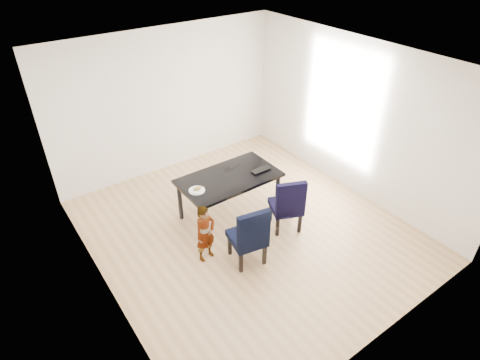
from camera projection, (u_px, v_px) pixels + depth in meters
floor at (247, 230)px, 6.47m from camera, size 4.50×5.00×0.01m
ceiling at (249, 63)px, 4.97m from camera, size 4.50×5.00×0.01m
wall_back at (168, 102)px, 7.42m from camera, size 4.50×0.01×2.70m
wall_front at (397, 259)px, 4.03m from camera, size 4.50×0.01×2.70m
wall_left at (92, 215)px, 4.63m from camera, size 0.01×5.00×2.70m
wall_right at (354, 118)px, 6.82m from camera, size 0.01×5.00×2.70m
dining_table at (229, 196)px, 6.60m from camera, size 1.60×0.90×0.75m
chair_left at (247, 233)px, 5.65m from camera, size 0.56×0.57×0.98m
chair_right at (286, 202)px, 6.28m from camera, size 0.61×0.62×0.96m
child at (205, 233)px, 5.70m from camera, size 0.37×0.27×0.92m
plate at (197, 190)px, 6.07m from camera, size 0.32×0.32×0.01m
sandwich at (197, 188)px, 6.06m from camera, size 0.15×0.10×0.05m
laptop at (259, 168)px, 6.58m from camera, size 0.35×0.22×0.03m
cable_tangle at (229, 170)px, 6.56m from camera, size 0.14×0.14×0.01m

